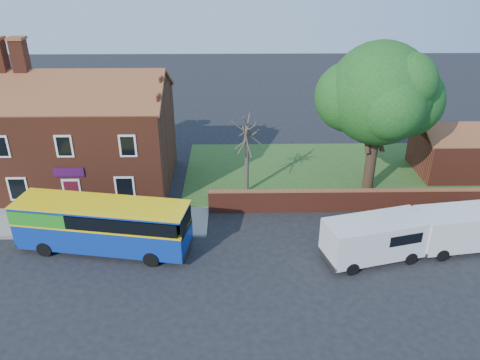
{
  "coord_description": "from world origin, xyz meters",
  "views": [
    {
      "loc": [
        3.65,
        -20.03,
        15.71
      ],
      "look_at": [
        4.06,
        5.0,
        3.36
      ],
      "focal_mm": 35.0,
      "sensor_mm": 36.0,
      "label": 1
    }
  ],
  "objects_px": {
    "van_near": "(374,238)",
    "large_tree": "(380,96)",
    "bus": "(97,223)",
    "van_far": "(465,227)"
  },
  "relations": [
    {
      "from": "bus",
      "to": "van_far",
      "type": "xyz_separation_m",
      "value": [
        21.08,
        -0.2,
        -0.33
      ]
    },
    {
      "from": "van_far",
      "to": "large_tree",
      "type": "relative_size",
      "value": 0.55
    },
    {
      "from": "large_tree",
      "to": "bus",
      "type": "bearing_deg",
      "value": -157.26
    },
    {
      "from": "van_near",
      "to": "large_tree",
      "type": "xyz_separation_m",
      "value": [
        2.01,
        8.58,
        5.58
      ]
    },
    {
      "from": "van_far",
      "to": "large_tree",
      "type": "height_order",
      "value": "large_tree"
    },
    {
      "from": "bus",
      "to": "van_near",
      "type": "distance_m",
      "value": 15.63
    },
    {
      "from": "large_tree",
      "to": "van_near",
      "type": "bearing_deg",
      "value": -103.21
    },
    {
      "from": "van_near",
      "to": "van_far",
      "type": "xyz_separation_m",
      "value": [
        5.5,
        1.0,
        -0.0
      ]
    },
    {
      "from": "bus",
      "to": "van_near",
      "type": "height_order",
      "value": "bus"
    },
    {
      "from": "bus",
      "to": "van_near",
      "type": "relative_size",
      "value": 1.7
    }
  ]
}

